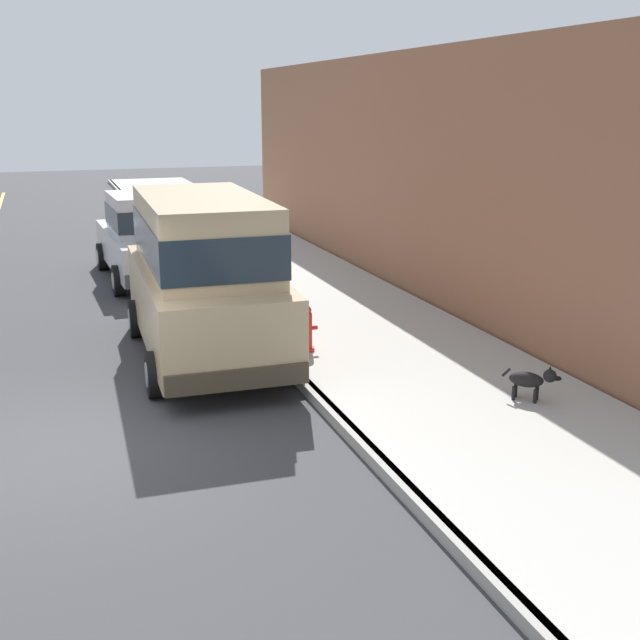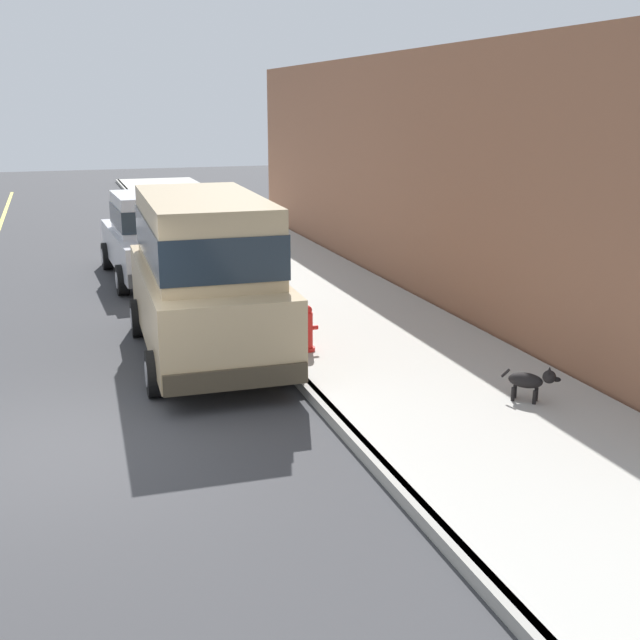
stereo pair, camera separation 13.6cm
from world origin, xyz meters
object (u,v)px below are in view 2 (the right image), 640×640
car_tan_van (205,270)px  dog_black (531,380)px  fire_hydrant (307,330)px  car_silver_sedan (153,235)px

car_tan_van → dog_black: bearing=-45.6°
fire_hydrant → car_tan_van: bearing=157.2°
dog_black → fire_hydrant: bearing=124.7°
car_silver_sedan → dog_black: size_ratio=7.98×
dog_black → fire_hydrant: 3.61m
car_tan_van → fire_hydrant: car_tan_van is taller
dog_black → fire_hydrant: (-2.06, 2.97, 0.05)m
car_silver_sedan → dog_black: 10.26m
dog_black → fire_hydrant: size_ratio=0.81×
dog_black → fire_hydrant: fire_hydrant is taller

